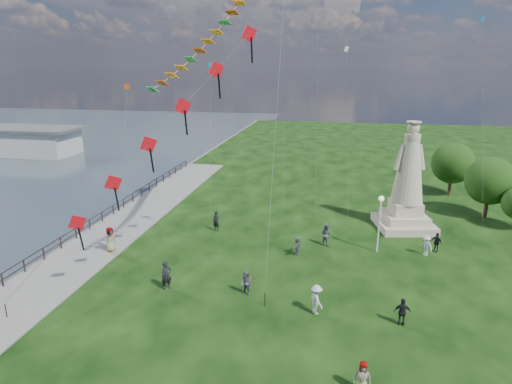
% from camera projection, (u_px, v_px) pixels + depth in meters
% --- Properties ---
extents(waterfront, '(200.00, 200.00, 1.51)m').
position_uv_depth(waterfront, '(82.00, 246.00, 33.74)').
color(waterfront, '#2D3D44').
rests_on(waterfront, ground).
extents(statue, '(5.38, 5.38, 9.26)m').
position_uv_depth(statue, '(407.00, 189.00, 36.47)').
color(statue, '#BCAB8E').
rests_on(statue, ground).
extents(lamppost, '(0.41, 0.41, 4.47)m').
position_uv_depth(lamppost, '(380.00, 212.00, 31.62)').
color(lamppost, silver).
rests_on(lamppost, ground).
extents(tree_row, '(7.02, 13.39, 5.78)m').
position_uv_depth(tree_row, '(476.00, 175.00, 41.57)').
color(tree_row, '#382314').
rests_on(tree_row, ground).
extents(person_0, '(0.80, 0.80, 1.88)m').
position_uv_depth(person_0, '(166.00, 275.00, 26.91)').
color(person_0, black).
rests_on(person_0, ground).
extents(person_1, '(0.94, 0.81, 1.64)m').
position_uv_depth(person_1, '(246.00, 283.00, 26.22)').
color(person_1, '#595960').
rests_on(person_1, ground).
extents(person_2, '(1.13, 1.28, 1.77)m').
position_uv_depth(person_2, '(316.00, 300.00, 24.26)').
color(person_2, silver).
rests_on(person_2, ground).
extents(person_3, '(0.94, 0.49, 1.59)m').
position_uv_depth(person_3, '(402.00, 312.00, 23.19)').
color(person_3, black).
rests_on(person_3, ground).
extents(person_4, '(0.76, 0.48, 1.53)m').
position_uv_depth(person_4, '(362.00, 377.00, 18.38)').
color(person_4, '#595960').
rests_on(person_4, ground).
extents(person_6, '(0.75, 0.60, 1.79)m').
position_uv_depth(person_6, '(216.00, 221.00, 36.42)').
color(person_6, black).
rests_on(person_6, ground).
extents(person_7, '(1.02, 0.93, 1.79)m').
position_uv_depth(person_7, '(326.00, 234.00, 33.59)').
color(person_7, '#595960').
rests_on(person_7, ground).
extents(person_8, '(1.09, 1.08, 1.57)m').
position_uv_depth(person_8, '(426.00, 246.00, 31.75)').
color(person_8, silver).
rests_on(person_8, ground).
extents(person_9, '(0.94, 0.98, 1.54)m').
position_uv_depth(person_9, '(436.00, 242.00, 32.40)').
color(person_9, black).
rests_on(person_9, ground).
extents(person_10, '(0.79, 1.04, 1.90)m').
position_uv_depth(person_10, '(110.00, 240.00, 32.27)').
color(person_10, '#595960').
rests_on(person_10, ground).
extents(person_11, '(0.84, 1.43, 1.44)m').
position_uv_depth(person_11, '(297.00, 246.00, 31.81)').
color(person_11, '#595960').
rests_on(person_11, ground).
extents(red_kite_train, '(12.54, 9.35, 15.99)m').
position_uv_depth(red_kite_train, '(163.00, 132.00, 25.08)').
color(red_kite_train, black).
rests_on(red_kite_train, ground).
extents(small_kites, '(32.39, 11.34, 25.19)m').
position_uv_depth(small_kites, '(294.00, 58.00, 39.20)').
color(small_kites, '#196D96').
rests_on(small_kites, ground).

